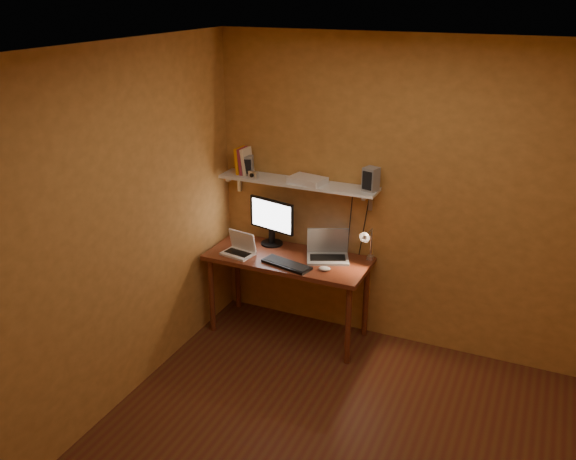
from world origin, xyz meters
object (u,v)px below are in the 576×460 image
at_px(monitor, 272,219).
at_px(laptop, 328,250).
at_px(keyboard, 287,264).
at_px(desk_lamp, 368,241).
at_px(speaker_right, 371,179).
at_px(mouse, 325,269).
at_px(shelf_camera, 253,175).
at_px(desk, 288,266).
at_px(wall_shelf, 298,183).
at_px(router, 307,180).
at_px(speaker_left, 248,165).
at_px(netbook, 240,248).

distance_m(monitor, laptop, 0.59).
distance_m(laptop, keyboard, 0.39).
bearing_deg(desk_lamp, speaker_right, 105.73).
bearing_deg(mouse, shelf_camera, 153.16).
bearing_deg(desk, wall_shelf, 90.00).
distance_m(mouse, router, 0.76).
height_order(speaker_right, router, speaker_right).
height_order(keyboard, speaker_right, speaker_right).
height_order(speaker_left, shelf_camera, speaker_left).
relative_size(keyboard, speaker_left, 2.62).
distance_m(speaker_left, speaker_right, 1.12).
bearing_deg(wall_shelf, speaker_right, 0.27).
height_order(keyboard, mouse, mouse).
bearing_deg(speaker_left, shelf_camera, -59.88).
bearing_deg(shelf_camera, wall_shelf, 11.74).
xyz_separation_m(laptop, router, (-0.22, 0.06, 0.58)).
bearing_deg(wall_shelf, laptop, -13.54).
relative_size(wall_shelf, router, 4.68).
relative_size(mouse, speaker_left, 0.60).
relative_size(monitor, speaker_left, 2.78).
bearing_deg(mouse, monitor, 143.91).
distance_m(netbook, shelf_camera, 0.64).
height_order(laptop, speaker_left, speaker_left).
xyz_separation_m(wall_shelf, netbook, (-0.41, -0.31, -0.55)).
relative_size(keyboard, desk_lamp, 1.16).
height_order(desk_lamp, router, router).
distance_m(wall_shelf, mouse, 0.77).
bearing_deg(desk, netbook, -164.84).
bearing_deg(desk_lamp, speaker_left, 176.51).
bearing_deg(mouse, speaker_right, 42.63).
height_order(netbook, speaker_right, speaker_right).
height_order(monitor, desk_lamp, monitor).
relative_size(netbook, keyboard, 0.67).
relative_size(mouse, desk_lamp, 0.27).
bearing_deg(keyboard, speaker_right, 46.27).
relative_size(desk, mouse, 14.06).
height_order(desk_lamp, speaker_left, speaker_left).
distance_m(laptop, speaker_left, 1.02).
bearing_deg(keyboard, laptop, 62.41).
bearing_deg(speaker_left, monitor, -20.08).
relative_size(keyboard, router, 1.46).
bearing_deg(laptop, mouse, -97.62).
distance_m(desk, keyboard, 0.21).
bearing_deg(mouse, desk_lamp, 33.51).
relative_size(netbook, speaker_right, 1.51).
xyz_separation_m(speaker_right, router, (-0.54, -0.01, -0.07)).
relative_size(desk, speaker_left, 8.44).
distance_m(speaker_left, shelf_camera, 0.13).
distance_m(keyboard, router, 0.73).
distance_m(mouse, speaker_right, 0.82).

